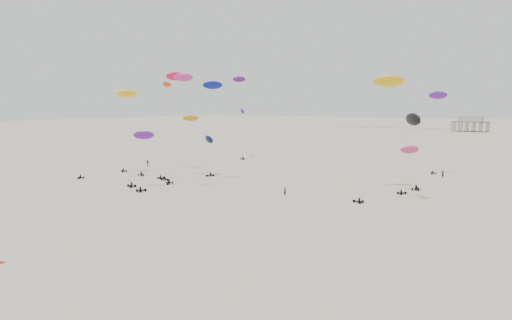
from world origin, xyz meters
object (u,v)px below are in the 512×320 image
Objects in this scene: rig_8 at (155,108)px; rig_0 at (201,110)px; pavilion_main at (470,125)px; spectator_0 at (285,196)px; rig_3 at (242,122)px.

rig_0 is at bearing -95.44° from rig_8.
pavilion_main is 10.80× the size of spectator_0.
rig_0 reaches higher than pavilion_main.
rig_0 is at bearing -92.77° from pavilion_main.
pavilion_main is 1.28× the size of rig_3.
pavilion_main is at bearing -152.69° from rig_3.
rig_0 is 25.62m from rig_8.
rig_0 is 0.93× the size of rig_8.
rig_8 reaches higher than rig_3.
rig_8 is at bearing 28.93° from rig_3.
rig_8 is (-23.81, 9.46, 0.42)m from rig_0.
rig_3 is 8.46× the size of spectator_0.
rig_3 is at bearing -91.31° from rig_0.
spectator_0 is (25.77, -6.58, -15.94)m from rig_0.
rig_3 is 35.28m from rig_8.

